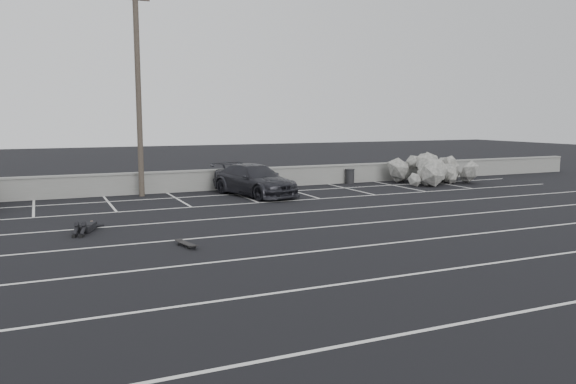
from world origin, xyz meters
name	(u,v)px	position (x,y,z in m)	size (l,w,h in m)	color
ground	(340,249)	(0.00, 0.00, 0.00)	(120.00, 120.00, 0.00)	black
seawall	(205,180)	(0.00, 14.00, 0.55)	(50.00, 0.45, 1.06)	gray
stall_lines	(277,222)	(-0.08, 4.41, 0.00)	(36.00, 20.05, 0.01)	silver
car_right	(254,180)	(1.63, 11.24, 0.74)	(2.07, 5.10, 1.48)	#222228
utility_pole	(138,92)	(-3.32, 13.20, 4.89)	(1.29, 0.26, 9.65)	#4C4238
trash_bin	(350,176)	(8.25, 13.60, 0.42)	(0.68, 0.68, 0.82)	black
riprap_pile	(436,173)	(12.87, 11.89, 0.57)	(5.29, 4.37, 1.39)	#A09D96
person	(88,224)	(-6.34, 5.67, 0.23)	(1.63, 2.47, 0.46)	black
skateboard	(187,244)	(-3.94, 2.01, 0.08)	(0.43, 0.91, 0.11)	black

